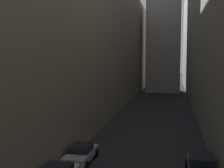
# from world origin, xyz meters

# --- Properties ---
(ground_plane) EXTENTS (264.00, 264.00, 0.00)m
(ground_plane) POSITION_xyz_m (0.00, 48.00, 0.00)
(ground_plane) COLOR #232326
(building_block_left) EXTENTS (15.85, 108.00, 21.87)m
(building_block_left) POSITION_xyz_m (-13.43, 50.00, 10.94)
(building_block_left) COLOR gray
(building_block_left) RESTS_ON ground
(parked_car_left_far) EXTENTS (1.92, 4.19, 1.38)m
(parked_car_left_far) POSITION_xyz_m (-4.40, 23.83, 0.72)
(parked_car_left_far) COLOR #B7B7BC
(parked_car_left_far) RESTS_ON ground
(parked_car_right_far) EXTENTS (1.97, 4.03, 1.47)m
(parked_car_right_far) POSITION_xyz_m (4.40, 22.95, 0.78)
(parked_car_right_far) COLOR black
(parked_car_right_far) RESTS_ON ground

